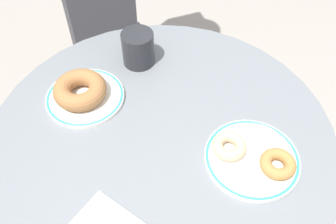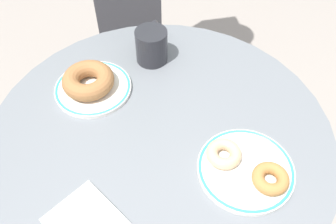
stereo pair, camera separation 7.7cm
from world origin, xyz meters
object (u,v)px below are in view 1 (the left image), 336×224
Objects in this scene: cafe_table at (162,175)px; donut_old_fashioned at (278,164)px; coffee_mug at (138,47)px; donut_cinnamon at (80,90)px; plate_right at (252,159)px; donut_glazed at (230,145)px; plate_left at (85,97)px.

donut_old_fashioned is at bearing -1.39° from cafe_table.
donut_old_fashioned is 0.62× the size of coffee_mug.
donut_cinnamon is at bearing 176.68° from donut_old_fashioned.
plate_right is 0.05m from donut_glazed.
cafe_table is 10.65× the size of donut_old_fashioned.
plate_left is at bearing 26.81° from donut_cinnamon.
plate_left is (-0.21, 0.02, 0.20)m from cafe_table.
donut_glazed reaches higher than cafe_table.
coffee_mug is at bearing 125.82° from cafe_table.
coffee_mug reaches higher than donut_old_fashioned.
donut_glazed is at bearing -33.06° from coffee_mug.
donut_cinnamon is (-0.01, -0.00, 0.03)m from plate_left.
plate_right is (0.21, -0.00, 0.20)m from cafe_table.
donut_glazed is at bearing 174.50° from plate_right.
coffee_mug is (-0.35, 0.20, 0.04)m from plate_right.
donut_old_fashioned is at bearing -5.62° from donut_glazed.
plate_right is at bearing -29.64° from coffee_mug.
plate_right is 2.72× the size of donut_glazed.
donut_cinnamon is at bearing -153.19° from plate_left.
cafe_table is at bearing -178.56° from donut_glazed.
coffee_mug reaches higher than cafe_table.
plate_right is at bearing -3.02° from donut_cinnamon.
donut_old_fashioned is 1.00× the size of donut_glazed.
coffee_mug is at bearing 150.36° from plate_right.
donut_glazed is at bearing 1.44° from cafe_table.
donut_cinnamon is 1.06× the size of coffee_mug.
donut_glazed is at bearing -2.67° from donut_cinnamon.
cafe_table is 0.34m from coffee_mug.
donut_glazed is (0.36, -0.02, 0.02)m from plate_left.
donut_old_fashioned is at bearing -5.74° from plate_right.
coffee_mug is (-0.40, 0.20, 0.02)m from donut_old_fashioned.
cafe_table is 0.34m from donut_old_fashioned.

